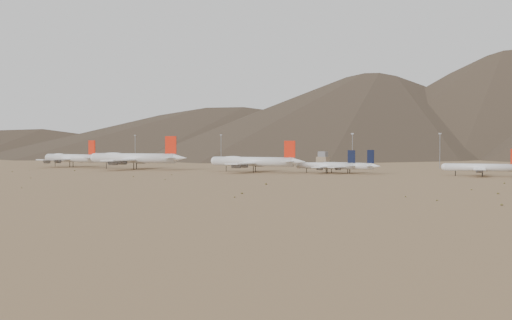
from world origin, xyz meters
The scene contains 14 objects.
ground centered at (0.00, 0.00, 0.00)m, with size 3000.00×3000.00×0.00m, color #9B7550.
mountain_ridge centered at (0.00, 900.00, 150.00)m, with size 4400.00×1000.00×300.00m.
widebody_west centered at (-142.49, 32.90, 7.04)m, with size 68.06×53.27×20.42m.
widebody_centre centered at (-73.12, 21.80, 8.02)m, with size 78.23×60.45×23.25m.
widebody_east centered at (20.61, 23.48, 6.90)m, with size 67.41×51.51×20.02m.
narrowbody_a centered at (66.98, 33.37, 4.64)m, with size 43.33×31.00×14.29m.
narrowbody_b centered at (80.11, 36.72, 4.73)m, with size 42.53×31.68×14.56m.
narrowbody_c centered at (157.70, 39.57, 5.03)m, with size 46.76×34.01×15.50m.
control_tower centered at (30.00, 120.00, 5.32)m, with size 8.00×8.00×12.00m.
mast_far_west centered at (-154.07, 126.39, 14.20)m, with size 2.00×0.60×25.70m.
mast_west centered at (-69.74, 136.26, 14.20)m, with size 2.00×0.60×25.70m.
mast_centre centered at (56.70, 110.84, 14.20)m, with size 2.00×0.60×25.70m.
mast_east centered at (114.33, 136.22, 14.20)m, with size 2.00×0.60×25.70m.
desert_scrub centered at (-36.15, -91.59, 0.32)m, with size 390.29×157.33×0.94m.
Camera 1 is at (209.93, -337.19, 19.37)m, focal length 45.00 mm.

